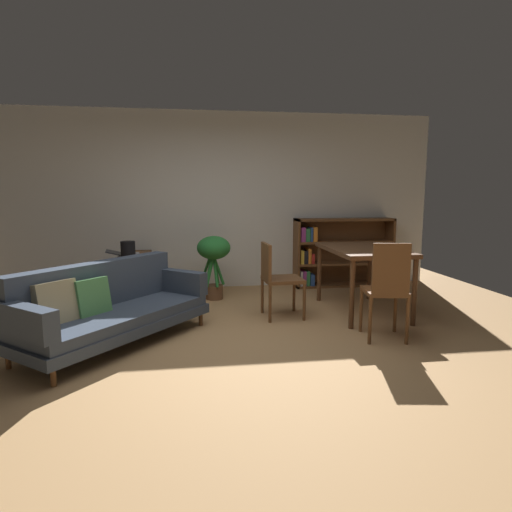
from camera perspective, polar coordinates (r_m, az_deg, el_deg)
ground_plane at (r=4.18m, az=-3.05°, el=-11.99°), size 8.16×8.16×0.00m
back_wall_panel at (r=6.61m, az=-5.16°, el=7.44°), size 6.80×0.10×2.70m
fabric_couch at (r=4.37m, az=-19.37°, el=-6.43°), size 1.81×1.97×0.79m
media_console at (r=5.97m, az=-16.25°, el=-3.01°), size 0.37×1.21×0.63m
open_laptop at (r=5.99m, az=-17.35°, el=0.30°), size 0.48×0.39×0.08m
desk_speaker at (r=5.72m, az=-16.96°, el=0.84°), size 0.19×0.19×0.22m
potted_floor_plant at (r=5.84m, az=-5.75°, el=0.17°), size 0.46×0.48×0.89m
dining_table at (r=5.31m, az=14.27°, el=0.19°), size 0.82×1.33×0.81m
dining_chair_near at (r=4.97m, az=2.82°, el=-2.65°), size 0.47×0.47×0.89m
dining_chair_far at (r=4.35m, az=17.32°, el=-3.93°), size 0.46×0.47×0.99m
bookshelf at (r=6.84m, az=10.83°, el=0.48°), size 1.57×0.35×1.08m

